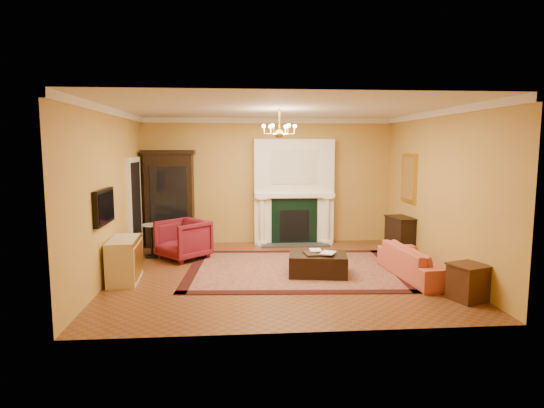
{
  "coord_description": "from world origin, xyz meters",
  "views": [
    {
      "loc": [
        -0.79,
        -8.18,
        2.33
      ],
      "look_at": [
        -0.11,
        0.3,
        1.25
      ],
      "focal_mm": 30.0,
      "sensor_mm": 36.0,
      "label": 1
    }
  ],
  "objects": [
    {
      "name": "topiary_left",
      "position": [
        -0.19,
        2.53,
        1.49
      ],
      "size": [
        0.18,
        0.18,
        0.48
      ],
      "color": "gray",
      "rests_on": "fireplace"
    },
    {
      "name": "chandelier",
      "position": [
        -0.0,
        0.0,
        2.61
      ],
      "size": [
        0.63,
        0.55,
        0.53
      ],
      "color": "gold",
      "rests_on": "ceiling"
    },
    {
      "name": "wall_left",
      "position": [
        -3.01,
        0.0,
        1.5
      ],
      "size": [
        0.02,
        5.5,
        3.0
      ],
      "primitive_type": "cube",
      "color": "gold",
      "rests_on": "floor"
    },
    {
      "name": "book_b",
      "position": [
        0.74,
        -0.31,
        0.59
      ],
      "size": [
        0.22,
        0.13,
        0.32
      ],
      "primitive_type": "imported",
      "rotation": [
        0.0,
        0.0,
        -0.48
      ],
      "color": "gray",
      "rests_on": "ottoman_tray"
    },
    {
      "name": "end_table",
      "position": [
        2.72,
        -1.75,
        0.27
      ],
      "size": [
        0.59,
        0.59,
        0.53
      ],
      "primitive_type": "cube",
      "rotation": [
        0.0,
        0.0,
        0.34
      ],
      "color": "#3E2211",
      "rests_on": "floor"
    },
    {
      "name": "wall_front",
      "position": [
        0.0,
        -2.76,
        1.5
      ],
      "size": [
        6.0,
        0.02,
        3.0
      ],
      "primitive_type": "cube",
      "color": "gold",
      "rests_on": "floor"
    },
    {
      "name": "wall_right",
      "position": [
        3.01,
        0.0,
        1.5
      ],
      "size": [
        0.02,
        5.5,
        3.0
      ],
      "primitive_type": "cube",
      "color": "gold",
      "rests_on": "floor"
    },
    {
      "name": "coral_sofa",
      "position": [
        2.44,
        -0.51,
        0.37
      ],
      "size": [
        0.71,
        1.96,
        0.75
      ],
      "primitive_type": "imported",
      "rotation": [
        0.0,
        0.0,
        1.65
      ],
      "color": "#C0513C",
      "rests_on": "floor"
    },
    {
      "name": "ottoman_tray",
      "position": [
        0.68,
        -0.27,
        0.41
      ],
      "size": [
        0.52,
        0.42,
        0.03
      ],
      "primitive_type": "cube",
      "rotation": [
        0.0,
        0.0,
        0.09
      ],
      "color": "black",
      "rests_on": "leather_ottoman"
    },
    {
      "name": "book_a",
      "position": [
        0.55,
        -0.14,
        0.57
      ],
      "size": [
        0.2,
        0.03,
        0.27
      ],
      "primitive_type": "imported",
      "rotation": [
        0.0,
        0.0,
        -0.03
      ],
      "color": "gray",
      "rests_on": "ottoman_tray"
    },
    {
      "name": "gilt_mirror",
      "position": [
        2.97,
        1.4,
        1.65
      ],
      "size": [
        0.06,
        0.76,
        1.05
      ],
      "color": "gold",
      "rests_on": "wall_right"
    },
    {
      "name": "topiary_right",
      "position": [
        1.16,
        2.53,
        1.47
      ],
      "size": [
        0.16,
        0.16,
        0.44
      ],
      "color": "gray",
      "rests_on": "fireplace"
    },
    {
      "name": "leather_ottoman",
      "position": [
        0.69,
        -0.23,
        0.21
      ],
      "size": [
        1.13,
        0.9,
        0.38
      ],
      "primitive_type": "cube",
      "rotation": [
        0.0,
        0.0,
        -0.16
      ],
      "color": "black",
      "rests_on": "oriental_rug"
    },
    {
      "name": "oriental_rug",
      "position": [
        0.3,
        0.2,
        0.01
      ],
      "size": [
        4.19,
        3.25,
        0.02
      ],
      "primitive_type": "cube",
      "rotation": [
        0.0,
        0.0,
        -0.06
      ],
      "color": "#4E101E",
      "rests_on": "floor"
    },
    {
      "name": "pedestal_table",
      "position": [
        -2.57,
        1.39,
        0.41
      ],
      "size": [
        0.4,
        0.4,
        0.71
      ],
      "color": "black",
      "rests_on": "floor"
    },
    {
      "name": "doorway",
      "position": [
        -2.95,
        1.7,
        1.05
      ],
      "size": [
        0.08,
        1.05,
        2.1
      ],
      "color": "silver",
      "rests_on": "wall_left"
    },
    {
      "name": "crown_molding",
      "position": [
        0.0,
        0.96,
        2.94
      ],
      "size": [
        6.0,
        5.5,
        0.12
      ],
      "color": "white",
      "rests_on": "ceiling"
    },
    {
      "name": "console_table",
      "position": [
        2.78,
        1.27,
        0.39
      ],
      "size": [
        0.51,
        0.76,
        0.79
      ],
      "primitive_type": "cube",
      "rotation": [
        0.0,
        0.0,
        0.17
      ],
      "color": "black",
      "rests_on": "floor"
    },
    {
      "name": "tv_panel",
      "position": [
        -2.95,
        -0.6,
        1.35
      ],
      "size": [
        0.09,
        0.95,
        0.58
      ],
      "color": "black",
      "rests_on": "wall_left"
    },
    {
      "name": "ceiling",
      "position": [
        0.0,
        0.0,
        3.01
      ],
      "size": [
        6.0,
        5.5,
        0.02
      ],
      "primitive_type": "cube",
      "color": "silver",
      "rests_on": "wall_back"
    },
    {
      "name": "wingback_armchair",
      "position": [
        -1.89,
        1.19,
        0.45
      ],
      "size": [
        1.2,
        1.2,
        0.9
      ],
      "primitive_type": "imported",
      "rotation": [
        0.0,
        0.0,
        -0.81
      ],
      "color": "maroon",
      "rests_on": "floor"
    },
    {
      "name": "floor",
      "position": [
        0.0,
        0.0,
        -0.01
      ],
      "size": [
        6.0,
        5.5,
        0.02
      ],
      "primitive_type": "cube",
      "color": "brown",
      "rests_on": "ground"
    },
    {
      "name": "commode",
      "position": [
        -2.73,
        -0.29,
        0.37
      ],
      "size": [
        0.53,
        1.03,
        0.75
      ],
      "primitive_type": "cube",
      "rotation": [
        0.0,
        0.0,
        0.06
      ],
      "color": "#C9B893",
      "rests_on": "floor"
    },
    {
      "name": "china_cabinet",
      "position": [
        -2.32,
        2.49,
        1.08
      ],
      "size": [
        1.08,
        0.5,
        2.15
      ],
      "primitive_type": "cube",
      "rotation": [
        0.0,
        0.0,
        -0.01
      ],
      "color": "black",
      "rests_on": "floor"
    },
    {
      "name": "fireplace",
      "position": [
        0.6,
        2.57,
        1.19
      ],
      "size": [
        1.9,
        0.7,
        2.5
      ],
      "color": "white",
      "rests_on": "wall_back"
    },
    {
      "name": "wall_back",
      "position": [
        0.0,
        2.76,
        1.5
      ],
      "size": [
        6.0,
        0.02,
        3.0
      ],
      "primitive_type": "cube",
      "color": "gold",
      "rests_on": "floor"
    }
  ]
}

